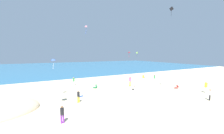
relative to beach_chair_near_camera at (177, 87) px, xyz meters
The scene contains 20 objects.
ground_plane 11.14m from the beach_chair_near_camera, 144.91° to the left, with size 120.00×120.00×0.00m, color beige.
ocean_water 46.77m from the beach_chair_near_camera, 101.24° to the left, with size 120.00×60.00×0.05m, color teal.
beach_chair_near_camera is the anchor object (origin of this frame).
beach_chair_far_left 3.33m from the beach_chair_near_camera, 88.03° to the left, with size 0.62×0.52×0.56m.
beach_chair_mid_beach 13.00m from the beach_chair_near_camera, 151.89° to the left, with size 0.85×0.82×0.60m.
cooler_box 14.94m from the beach_chair_near_camera, 168.18° to the left, with size 0.57×0.50×0.23m.
person_0 3.82m from the beach_chair_near_camera, 67.03° to the right, with size 0.47×0.47×1.68m.
person_1 7.43m from the beach_chair_near_camera, 141.36° to the left, with size 0.47×0.47×1.67m.
person_2 5.34m from the beach_chair_near_camera, 84.00° to the left, with size 0.40×0.40×1.44m.
person_3 6.92m from the beach_chair_near_camera, 159.54° to the left, with size 0.60×0.58×0.69m.
person_4 5.51m from the beach_chair_near_camera, 104.31° to the right, with size 0.32×0.32×1.37m.
person_5 15.36m from the beach_chair_near_camera, behind, with size 0.37×0.37×1.43m.
person_6 17.64m from the beach_chair_near_camera, behind, with size 0.31×0.31×1.44m.
person_7 9.68m from the beach_chair_near_camera, 81.25° to the left, with size 0.69×0.48×0.79m.
person_8 17.17m from the beach_chair_near_camera, 146.08° to the left, with size 0.36×0.36×1.48m.
kite_lime 17.85m from the beach_chair_near_camera, 73.60° to the left, with size 0.74×0.57×1.46m.
kite_blue 18.63m from the beach_chair_near_camera, 167.65° to the left, with size 0.66×0.69×1.32m.
kite_red 19.71m from the beach_chair_near_camera, 79.25° to the left, with size 0.76×0.62×1.87m.
kite_black 12.06m from the beach_chair_near_camera, 148.94° to the left, with size 0.63×0.34×1.38m.
kite_pink 16.63m from the beach_chair_near_camera, 163.65° to the left, with size 0.53×0.53×1.21m.
Camera 1 is at (-9.25, -9.49, 5.46)m, focal length 20.56 mm.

